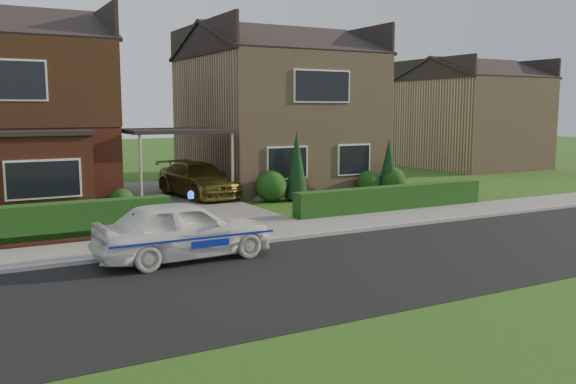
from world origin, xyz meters
TOP-DOWN VIEW (x-y plane):
  - ground at (0.00, 0.00)m, footprint 120.00×120.00m
  - road at (0.00, 0.00)m, footprint 60.00×6.00m
  - kerb at (0.00, 3.05)m, footprint 60.00×0.16m
  - sidewalk at (0.00, 4.10)m, footprint 60.00×2.00m
  - grass_verge at (0.00, -5.00)m, footprint 60.00×4.00m
  - driveway at (0.00, 11.00)m, footprint 3.80×12.00m
  - house_right at (5.80, 13.99)m, footprint 7.50×8.06m
  - carport_link at (0.00, 10.95)m, footprint 3.80×3.00m
  - dwarf_wall at (-5.80, 5.30)m, footprint 7.70×0.25m
  - hedge_left at (-5.80, 5.45)m, footprint 7.50×0.55m
  - hedge_right at (5.80, 5.35)m, footprint 7.50×0.55m
  - shrub_left_mid at (-4.00, 9.30)m, footprint 1.32×1.32m
  - shrub_left_near at (-2.40, 9.60)m, footprint 0.84×0.84m
  - shrub_right_near at (3.20, 9.40)m, footprint 1.20×1.20m
  - shrub_right_mid at (7.80, 9.50)m, footprint 0.96×0.96m
  - shrub_right_far at (8.80, 9.20)m, footprint 1.08×1.08m
  - conifer_a at (4.20, 9.20)m, footprint 0.90×0.90m
  - conifer_b at (8.60, 9.20)m, footprint 0.90×0.90m
  - neighbour_right at (20.00, 16.00)m, footprint 6.50×7.00m
  - police_car at (-2.63, 2.40)m, footprint 3.80×4.20m
  - driveway_car at (1.00, 11.32)m, footprint 2.42×4.73m
  - potted_plant_b at (-4.08, 9.00)m, footprint 0.46×0.42m
  - potted_plant_c at (-5.60, 7.26)m, footprint 0.64×0.64m

SIDE VIEW (x-z plane):
  - ground at x=0.00m, z-range 0.00..0.00m
  - road at x=0.00m, z-range -0.01..0.01m
  - grass_verge at x=0.00m, z-range -0.01..0.01m
  - hedge_left at x=-5.80m, z-range -0.45..0.45m
  - hedge_right at x=5.80m, z-range -0.40..0.40m
  - sidewalk at x=0.00m, z-range 0.00..0.10m
  - kerb at x=0.00m, z-range 0.00..0.12m
  - driveway at x=0.00m, z-range 0.00..0.12m
  - dwarf_wall at x=-5.80m, z-range 0.00..0.36m
  - potted_plant_b at x=-4.08m, z-range 0.00..0.67m
  - potted_plant_c at x=-5.60m, z-range 0.00..0.82m
  - shrub_left_near at x=-2.40m, z-range 0.00..0.84m
  - shrub_right_mid at x=7.80m, z-range 0.00..0.96m
  - shrub_right_far at x=8.80m, z-range 0.00..1.08m
  - shrub_right_near at x=3.20m, z-range 0.00..1.20m
  - shrub_left_mid at x=-4.00m, z-range 0.00..1.32m
  - police_car at x=-2.63m, z-range -0.08..1.49m
  - driveway_car at x=1.00m, z-range 0.12..1.43m
  - conifer_b at x=8.60m, z-range 0.00..2.20m
  - conifer_a at x=4.20m, z-range 0.00..2.60m
  - neighbour_right at x=20.00m, z-range 0.00..5.20m
  - carport_link at x=0.00m, z-range 1.27..4.04m
  - house_right at x=5.80m, z-range 0.04..7.29m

